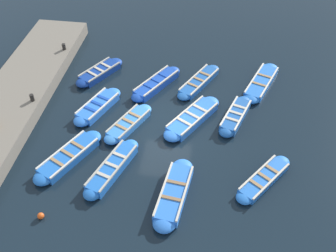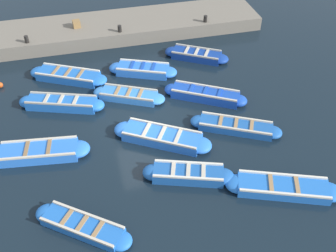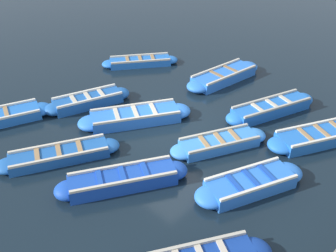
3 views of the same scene
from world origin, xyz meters
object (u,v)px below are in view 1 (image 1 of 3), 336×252
Objects in this scene: boat_centre at (98,106)px; boat_far_corner at (235,116)px; boat_outer_right at (199,82)px; bollard_north at (64,47)px; boat_end_of_row at (129,124)px; boat_bow_out at (69,157)px; bollard_mid_north at (32,98)px; boat_tucked at (156,84)px; buoy_orange_near at (41,216)px; boat_stern_in at (174,193)px; boat_near_quay at (100,72)px; boat_broadside at (261,83)px; boat_inner_gap at (112,168)px; boat_mid_row at (264,179)px; boat_alongside at (192,118)px.

boat_centre is 1.02× the size of boat_far_corner.
bollard_north is at bearing -9.03° from boat_outer_right.
bollard_north is (4.80, -5.01, 0.72)m from boat_end_of_row.
bollard_mid_north is at bearing -46.88° from boat_bow_out.
buoy_orange_near is at bearing 70.88° from boat_tucked.
boat_stern_in is 1.08× the size of boat_tucked.
boat_near_quay is 9.19m from boat_stern_in.
boat_broadside reaches higher than boat_end_of_row.
bollard_north reaches higher than boat_far_corner.
boat_far_corner reaches higher than buoy_orange_near.
bollard_north is (4.72, -7.87, 0.68)m from boat_inner_gap.
boat_stern_in reaches higher than boat_mid_row.
boat_outer_right is 10.66m from buoy_orange_near.
boat_far_corner is 7.93m from boat_near_quay.
boat_far_corner is 3.22m from boat_broadside.
bollard_mid_north reaches higher than boat_alongside.
boat_bow_out is 4.98m from boat_stern_in.
boat_far_corner is 1.05× the size of boat_mid_row.
boat_far_corner is at bearing 128.13° from boat_outer_right.
boat_stern_in is 10.89× the size of bollard_north.
boat_bow_out is at bearing 93.12° from boat_near_quay.
boat_tucked is 13.59× the size of buoy_orange_near.
boat_tucked is 10.06× the size of bollard_north.
bollard_mid_north is at bearing 18.72° from boat_broadside.
bollard_north reaches higher than boat_bow_out.
boat_inner_gap is 1.05× the size of boat_tucked.
bollard_north is at bearing -34.17° from boat_mid_row.
boat_end_of_row is 0.82× the size of boat_broadside.
boat_mid_row is 0.87× the size of boat_outer_right.
boat_alongside is at bearing -177.06° from bollard_mid_north.
boat_inner_gap is at bearing -18.75° from boat_stern_in.
boat_near_quay is at bearing 153.08° from bollard_north.
boat_centre reaches higher than boat_bow_out.
boat_centre reaches higher than boat_far_corner.
boat_mid_row is 0.83× the size of boat_bow_out.
boat_mid_row is 13.39m from bollard_north.
boat_tucked is at bearing -75.07° from boat_stern_in.
bollard_north is (5.61, -1.79, 0.68)m from boat_tucked.
boat_outer_right is 0.96× the size of boat_bow_out.
boat_far_corner is 0.91× the size of boat_outer_right.
boat_end_of_row reaches higher than boat_mid_row.
boat_end_of_row is 3.07m from boat_alongside.
boat_broadside is 1.06× the size of boat_inner_gap.
bollard_mid_north is (4.80, -0.38, 0.72)m from boat_end_of_row.
bollard_mid_north is at bearing -29.20° from boat_stern_in.
boat_inner_gap is 0.98× the size of boat_alongside.
boat_broadside is 1.03× the size of boat_stern_in.
boat_centre is at bearing -95.73° from boat_bow_out.
boat_far_corner reaches higher than boat_near_quay.
boat_broadside reaches higher than buoy_orange_near.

